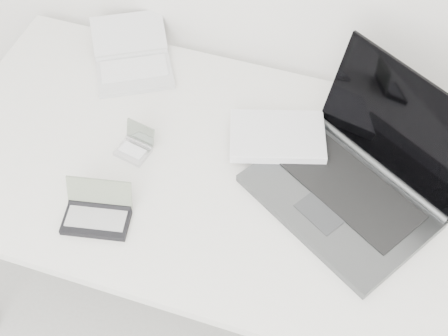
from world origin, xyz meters
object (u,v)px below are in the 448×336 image
(palmtop_charcoal, at_px, (97,214))
(laptop_large, at_px, (342,170))
(desk, at_px, (240,184))
(netbook_open_white, at_px, (133,62))

(palmtop_charcoal, bearing_deg, laptop_large, 17.56)
(desk, bearing_deg, netbook_open_white, 146.22)
(desk, xyz_separation_m, laptop_large, (0.25, 0.05, 0.09))
(laptop_large, bearing_deg, palmtop_charcoal, -119.75)
(laptop_large, xyz_separation_m, netbook_open_white, (-0.66, 0.22, -0.03))
(netbook_open_white, bearing_deg, palmtop_charcoal, -105.21)
(desk, distance_m, palmtop_charcoal, 0.38)
(laptop_large, bearing_deg, desk, -136.01)
(laptop_large, height_order, palmtop_charcoal, laptop_large)
(desk, distance_m, netbook_open_white, 0.50)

